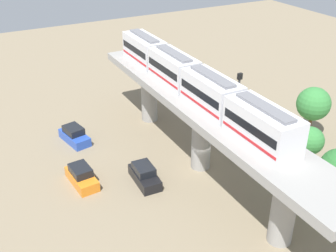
# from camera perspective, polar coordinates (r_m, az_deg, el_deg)

# --- Properties ---
(ground_plane) EXTENTS (120.00, 120.00, 0.00)m
(ground_plane) POSITION_cam_1_polar(r_m,az_deg,el_deg) (41.88, 4.45, -5.55)
(ground_plane) COLOR #84755B
(viaduct) EXTENTS (5.20, 35.80, 7.00)m
(viaduct) POSITION_cam_1_polar(r_m,az_deg,el_deg) (39.09, 4.75, 1.17)
(viaduct) COLOR #999691
(viaduct) RESTS_ON ground
(train) EXTENTS (2.64, 27.45, 3.24)m
(train) POSITION_cam_1_polar(r_m,az_deg,el_deg) (39.51, 3.22, 6.35)
(train) COLOR silver
(train) RESTS_ON viaduct
(parked_car_black) EXTENTS (1.99, 4.28, 1.76)m
(parked_car_black) POSITION_cam_1_polar(r_m,az_deg,el_deg) (39.28, -3.26, -6.76)
(parked_car_black) COLOR black
(parked_car_black) RESTS_ON ground
(parked_car_orange) EXTENTS (2.16, 4.34, 1.76)m
(parked_car_orange) POSITION_cam_1_polar(r_m,az_deg,el_deg) (39.87, -11.82, -6.82)
(parked_car_orange) COLOR orange
(parked_car_orange) RESTS_ON ground
(parked_car_blue) EXTENTS (2.61, 4.48, 1.76)m
(parked_car_blue) POSITION_cam_1_polar(r_m,az_deg,el_deg) (46.73, -12.77, -1.28)
(parked_car_blue) COLOR #284CB7
(parked_car_blue) RESTS_ON ground
(tree_near_viaduct) EXTENTS (3.69, 3.69, 5.91)m
(tree_near_viaduct) POSITION_cam_1_polar(r_m,az_deg,el_deg) (47.76, 19.39, 2.89)
(tree_near_viaduct) COLOR brown
(tree_near_viaduct) RESTS_ON ground
(tree_far_corner) EXTENTS (2.72, 2.72, 4.84)m
(tree_far_corner) POSITION_cam_1_polar(r_m,az_deg,el_deg) (41.47, 18.92, -1.95)
(tree_far_corner) COLOR brown
(tree_far_corner) RESTS_ON ground
(signal_post) EXTENTS (0.44, 0.28, 9.60)m
(signal_post) POSITION_cam_1_polar(r_m,az_deg,el_deg) (40.40, 9.40, 1.50)
(signal_post) COLOR #4C4C51
(signal_post) RESTS_ON ground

